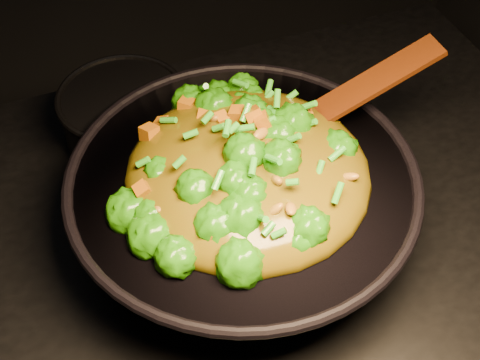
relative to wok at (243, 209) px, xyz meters
name	(u,v)px	position (x,y,z in m)	size (l,w,h in m)	color
wok	(243,209)	(0.00, 0.00, 0.00)	(0.47, 0.47, 0.13)	black
stir_fry	(248,148)	(0.01, 0.00, 0.12)	(0.33, 0.33, 0.11)	#277D08
spatula	(346,98)	(0.17, 0.05, 0.11)	(0.29, 0.04, 0.01)	#3D1B05
back_pot	(125,120)	(-0.11, 0.25, -0.01)	(0.20, 0.20, 0.11)	black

